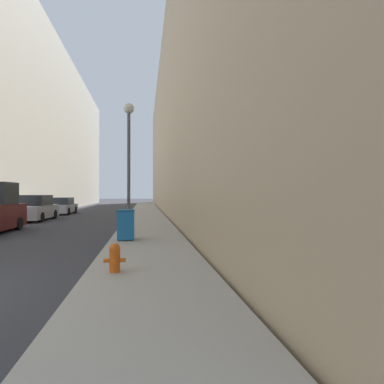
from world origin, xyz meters
The scene contains 7 objects.
sidewalk_right centered at (4.99, 18.00, 0.07)m, with size 2.86×60.00×0.14m.
building_right_stone centered at (12.52, 26.00, 8.58)m, with size 12.00×60.00×17.16m.
fire_hydrant centered at (4.20, 1.12, 0.47)m, with size 0.47×0.36×0.64m.
trash_bin centered at (4.17, 5.74, 0.72)m, with size 0.62×0.65×1.13m.
lamppost centered at (4.14, 8.23, 3.98)m, with size 0.48×0.48×5.84m.
parked_sedan_near centered at (-2.62, 16.52, 0.80)m, with size 1.87×4.76×1.75m.
parked_sedan_far centered at (-2.51, 22.81, 0.69)m, with size 1.88×4.40×1.49m.
Camera 1 is at (4.86, -5.65, 1.88)m, focal length 28.00 mm.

